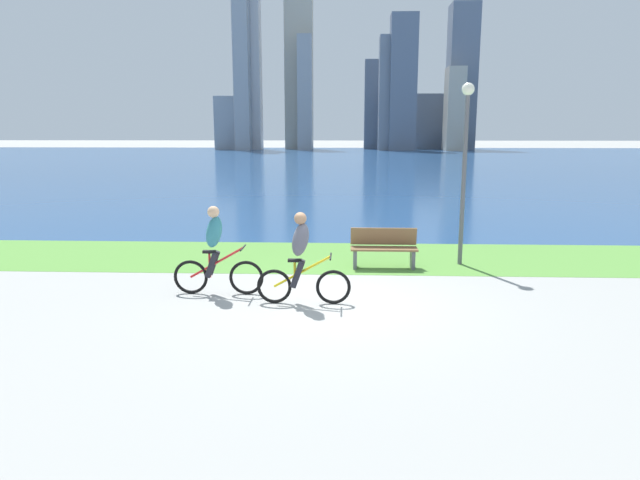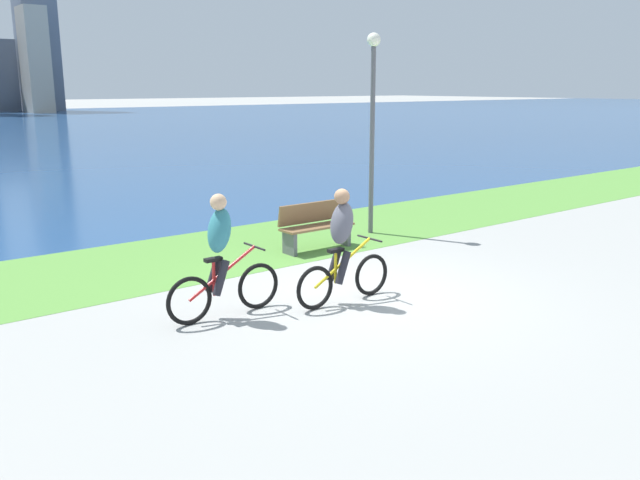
% 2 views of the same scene
% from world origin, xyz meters
% --- Properties ---
extents(ground_plane, '(300.00, 300.00, 0.00)m').
position_xyz_m(ground_plane, '(0.00, 0.00, 0.00)').
color(ground_plane, '#9E9E99').
extents(grass_strip_bayside, '(120.00, 3.46, 0.01)m').
position_xyz_m(grass_strip_bayside, '(0.00, 3.68, 0.00)').
color(grass_strip_bayside, '#59933D').
rests_on(grass_strip_bayside, ground).
extents(cyclist_lead, '(1.70, 0.52, 1.67)m').
position_xyz_m(cyclist_lead, '(-0.51, -0.11, 0.83)').
color(cyclist_lead, black).
rests_on(cyclist_lead, ground).
extents(cyclist_trailing, '(1.73, 0.52, 1.70)m').
position_xyz_m(cyclist_trailing, '(-2.17, 0.42, 0.84)').
color(cyclist_trailing, black).
rests_on(cyclist_trailing, ground).
extents(bench_near_path, '(1.50, 0.47, 0.90)m').
position_xyz_m(bench_near_path, '(1.15, 2.67, 0.45)').
color(bench_near_path, brown).
rests_on(bench_near_path, ground).
extents(lamppost_tall, '(0.28, 0.28, 4.11)m').
position_xyz_m(lamppost_tall, '(2.96, 3.08, 2.67)').
color(lamppost_tall, '#595960').
rests_on(lamppost_tall, ground).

